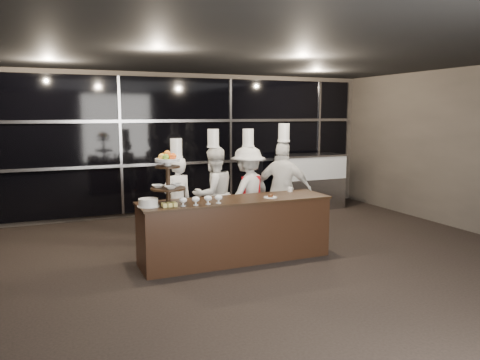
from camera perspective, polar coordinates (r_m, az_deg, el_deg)
name	(u,v)px	position (r m, az deg, el deg)	size (l,w,h in m)	color
room	(293,171)	(5.49, 6.46, 1.16)	(10.00, 10.00, 10.00)	black
window_wall	(178,144)	(10.06, -7.59, 4.33)	(8.60, 0.10, 2.80)	black
buffet_counter	(236,229)	(6.92, -0.55, -6.03)	(2.84, 0.74, 0.92)	black
display_stand	(168,174)	(6.45, -8.79, 0.72)	(0.48, 0.48, 0.74)	black
compotes	(201,199)	(6.40, -4.72, -2.32)	(0.62, 0.11, 0.12)	silver
layer_cake	(148,203)	(6.39, -11.12, -2.72)	(0.30, 0.30, 0.11)	white
pastry_squares	(169,205)	(6.35, -8.61, -2.98)	(0.20, 0.13, 0.05)	#DDCF6C
small_plate	(270,197)	(6.95, 3.73, -2.04)	(0.20, 0.20, 0.05)	white
chef_cup	(290,190)	(7.50, 6.13, -1.16)	(0.08, 0.08, 0.07)	white
display_case	(310,179)	(10.73, 8.55, 0.17)	(1.51, 0.66, 1.24)	#A5A5AA
chef_a	(177,200)	(7.66, -7.67, -2.40)	(0.61, 0.48, 1.76)	white
chef_b	(214,194)	(7.91, -3.24, -1.66)	(0.90, 0.77, 1.90)	white
chef_c	(248,192)	(8.10, 0.98, -1.44)	(1.19, 0.99, 1.90)	silver
chef_d	(283,190)	(8.04, 5.28, -1.19)	(1.03, 0.95, 1.99)	white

